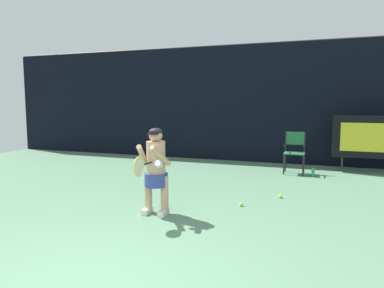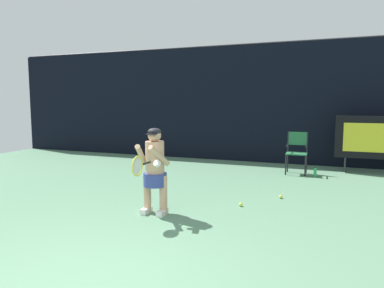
% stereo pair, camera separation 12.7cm
% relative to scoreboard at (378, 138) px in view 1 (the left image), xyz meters
% --- Properties ---
extents(backdrop_screen, '(18.00, 0.12, 3.66)m').
position_rel_scoreboard_xyz_m(backdrop_screen, '(-3.43, 0.81, 0.86)').
color(backdrop_screen, black).
rests_on(backdrop_screen, ground).
extents(scoreboard, '(2.20, 0.21, 1.50)m').
position_rel_scoreboard_xyz_m(scoreboard, '(0.00, 0.00, 0.00)').
color(scoreboard, black).
rests_on(scoreboard, ground).
extents(umpire_chair, '(0.52, 0.44, 1.08)m').
position_rel_scoreboard_xyz_m(umpire_chair, '(-2.02, -0.70, -0.33)').
color(umpire_chair, black).
rests_on(umpire_chair, ground).
extents(water_bottle, '(0.07, 0.07, 0.27)m').
position_rel_scoreboard_xyz_m(water_bottle, '(-1.53, -1.03, -0.82)').
color(water_bottle, '#228947').
rests_on(water_bottle, ground).
extents(tennis_player, '(0.53, 0.60, 1.44)m').
position_rel_scoreboard_xyz_m(tennis_player, '(-3.91, -5.06, -0.17)').
color(tennis_player, white).
rests_on(tennis_player, ground).
extents(tennis_racket, '(0.03, 0.60, 0.31)m').
position_rel_scoreboard_xyz_m(tennis_racket, '(-3.92, -5.59, -0.05)').
color(tennis_racket, black).
extents(tennis_ball_loose, '(0.07, 0.07, 0.07)m').
position_rel_scoreboard_xyz_m(tennis_ball_loose, '(-2.07, -3.34, -0.91)').
color(tennis_ball_loose, '#CCDB3D').
rests_on(tennis_ball_loose, ground).
extents(tennis_ball_spare, '(0.07, 0.07, 0.07)m').
position_rel_scoreboard_xyz_m(tennis_ball_spare, '(-2.67, -4.15, -0.91)').
color(tennis_ball_spare, '#CCDB3D').
rests_on(tennis_ball_spare, ground).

